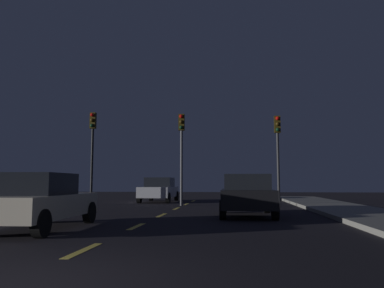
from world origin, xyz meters
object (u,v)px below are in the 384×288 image
object	(u,v)px
traffic_signal_center	(181,141)
car_stopped_ahead	(247,195)
traffic_signal_right	(278,142)
car_adjacent_lane	(38,201)
car_oncoming_far	(159,190)
traffic_signal_left	(92,140)

from	to	relation	value
traffic_signal_center	car_stopped_ahead	bearing A→B (deg)	-61.49
traffic_signal_right	car_adjacent_lane	xyz separation A→B (m)	(-7.47, -10.66, -2.59)
traffic_signal_right	car_oncoming_far	bearing A→B (deg)	150.38
car_oncoming_far	traffic_signal_right	bearing A→B (deg)	-29.62
traffic_signal_right	car_adjacent_lane	size ratio (longest dim) A/B	1.10
traffic_signal_left	car_stopped_ahead	distance (m)	10.59
traffic_signal_center	traffic_signal_right	xyz separation A→B (m)	(5.12, -0.00, -0.13)
traffic_signal_right	car_adjacent_lane	distance (m)	13.27
car_stopped_ahead	traffic_signal_right	bearing A→B (deg)	72.85
traffic_signal_center	car_adjacent_lane	xyz separation A→B (m)	(-2.35, -10.67, -2.72)
traffic_signal_center	car_adjacent_lane	size ratio (longest dim) A/B	1.14
traffic_signal_center	traffic_signal_right	size ratio (longest dim) A/B	1.04
traffic_signal_left	car_oncoming_far	xyz separation A→B (m)	(3.01, 4.04, -2.80)
traffic_signal_left	car_oncoming_far	size ratio (longest dim) A/B	1.17
traffic_signal_left	traffic_signal_right	size ratio (longest dim) A/B	1.08
car_adjacent_lane	car_oncoming_far	xyz separation A→B (m)	(0.36, 14.71, 0.04)
traffic_signal_center	traffic_signal_right	world-z (taller)	traffic_signal_center
traffic_signal_left	car_stopped_ahead	size ratio (longest dim) A/B	1.27
traffic_signal_right	car_adjacent_lane	world-z (taller)	traffic_signal_right
traffic_signal_center	car_oncoming_far	bearing A→B (deg)	116.23
car_stopped_ahead	car_adjacent_lane	bearing A→B (deg)	-140.32
traffic_signal_center	car_adjacent_lane	world-z (taller)	traffic_signal_center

